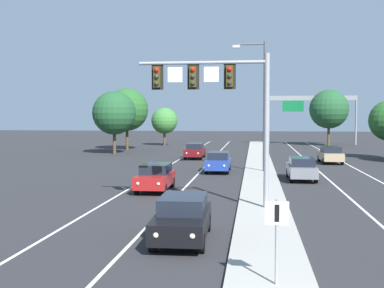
# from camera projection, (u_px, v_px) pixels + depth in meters

# --- Properties ---
(median_island) EXTENTS (2.40, 110.00, 0.15)m
(median_island) POSITION_uv_depth(u_px,v_px,m) (262.00, 198.00, 25.99)
(median_island) COLOR #9E9B93
(median_island) RESTS_ON ground
(lane_stripe_oncoming_center) EXTENTS (0.14, 100.00, 0.01)m
(lane_stripe_oncoming_center) POSITION_uv_depth(u_px,v_px,m) (192.00, 180.00, 33.53)
(lane_stripe_oncoming_center) COLOR silver
(lane_stripe_oncoming_center) RESTS_ON ground
(lane_stripe_receding_center) EXTENTS (0.14, 100.00, 0.01)m
(lane_stripe_receding_center) POSITION_uv_depth(u_px,v_px,m) (332.00, 182.00, 32.32)
(lane_stripe_receding_center) COLOR silver
(lane_stripe_receding_center) RESTS_ON ground
(edge_stripe_left) EXTENTS (0.14, 100.00, 0.01)m
(edge_stripe_left) POSITION_uv_depth(u_px,v_px,m) (145.00, 179.00, 33.95)
(edge_stripe_left) COLOR silver
(edge_stripe_left) RESTS_ON ground
(edge_stripe_right) EXTENTS (0.14, 100.00, 0.01)m
(edge_stripe_right) POSITION_uv_depth(u_px,v_px,m) (383.00, 183.00, 31.90)
(edge_stripe_right) COLOR silver
(edge_stripe_right) RESTS_ON ground
(overhead_signal_mast) EXTENTS (6.16, 0.44, 7.20)m
(overhead_signal_mast) POSITION_uv_depth(u_px,v_px,m) (221.00, 94.00, 22.77)
(overhead_signal_mast) COLOR gray
(overhead_signal_mast) RESTS_ON median_island
(median_sign_post) EXTENTS (0.60, 0.10, 2.20)m
(median_sign_post) POSITION_uv_depth(u_px,v_px,m) (277.00, 229.00, 12.33)
(median_sign_post) COLOR gray
(median_sign_post) RESTS_ON median_island
(street_lamp_median) EXTENTS (2.58, 0.28, 10.00)m
(street_lamp_median) POSITION_uv_depth(u_px,v_px,m) (262.00, 98.00, 37.52)
(street_lamp_median) COLOR #4C4C51
(street_lamp_median) RESTS_ON median_island
(car_oncoming_black) EXTENTS (1.92, 4.51, 1.58)m
(car_oncoming_black) POSITION_uv_depth(u_px,v_px,m) (183.00, 218.00, 17.36)
(car_oncoming_black) COLOR black
(car_oncoming_black) RESTS_ON ground
(car_oncoming_red) EXTENTS (1.89, 4.50, 1.58)m
(car_oncoming_red) POSITION_uv_depth(u_px,v_px,m) (155.00, 177.00, 28.85)
(car_oncoming_red) COLOR maroon
(car_oncoming_red) RESTS_ON ground
(car_oncoming_blue) EXTENTS (1.85, 4.48, 1.58)m
(car_oncoming_blue) POSITION_uv_depth(u_px,v_px,m) (218.00, 162.00, 38.33)
(car_oncoming_blue) COLOR navy
(car_oncoming_blue) RESTS_ON ground
(car_oncoming_darkred) EXTENTS (1.83, 4.47, 1.58)m
(car_oncoming_darkred) POSITION_uv_depth(u_px,v_px,m) (195.00, 151.00, 50.30)
(car_oncoming_darkred) COLOR #5B0F14
(car_oncoming_darkred) RESTS_ON ground
(car_receding_grey) EXTENTS (1.84, 4.48, 1.58)m
(car_receding_grey) POSITION_uv_depth(u_px,v_px,m) (302.00, 168.00, 33.52)
(car_receding_grey) COLOR slate
(car_receding_grey) RESTS_ON ground
(car_receding_tan) EXTENTS (1.91, 4.50, 1.58)m
(car_receding_tan) POSITION_uv_depth(u_px,v_px,m) (330.00, 154.00, 45.38)
(car_receding_tan) COLOR tan
(car_receding_tan) RESTS_ON ground
(highway_sign_gantry) EXTENTS (13.28, 0.42, 7.50)m
(highway_sign_gantry) POSITION_uv_depth(u_px,v_px,m) (312.00, 104.00, 73.68)
(highway_sign_gantry) COLOR gray
(highway_sign_gantry) RESTS_ON ground
(tree_far_left_a) EXTENTS (5.51, 5.51, 7.97)m
(tree_far_left_a) POSITION_uv_depth(u_px,v_px,m) (127.00, 110.00, 62.64)
(tree_far_left_a) COLOR #4C3823
(tree_far_left_a) RESTS_ON ground
(tree_far_left_b) EXTENTS (5.02, 5.02, 7.26)m
(tree_far_left_b) POSITION_uv_depth(u_px,v_px,m) (114.00, 113.00, 55.88)
(tree_far_left_b) COLOR #4C3823
(tree_far_left_b) RESTS_ON ground
(tree_far_left_c) EXTENTS (3.89, 3.89, 5.63)m
(tree_far_left_c) POSITION_uv_depth(u_px,v_px,m) (164.00, 121.00, 71.89)
(tree_far_left_c) COLOR #4C3823
(tree_far_left_c) RESTS_ON ground
(tree_far_right_a) EXTENTS (5.68, 5.68, 8.22)m
(tree_far_right_a) POSITION_uv_depth(u_px,v_px,m) (329.00, 109.00, 70.88)
(tree_far_right_a) COLOR #4C3823
(tree_far_right_a) RESTS_ON ground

